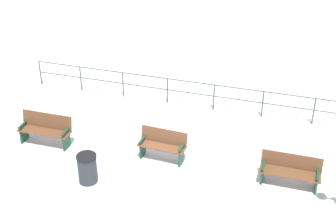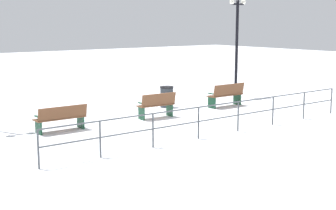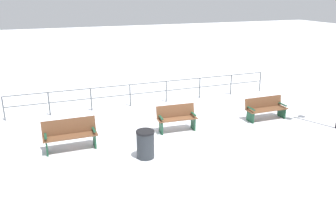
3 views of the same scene
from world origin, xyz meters
TOP-DOWN VIEW (x-y plane):
  - ground_plane at (0.00, 0.00)m, footprint 80.00×80.00m
  - bench_nearest at (0.01, -3.71)m, footprint 0.54×1.66m
  - bench_second at (-0.22, 0.00)m, footprint 0.56×1.44m
  - bench_third at (-0.10, 3.71)m, footprint 0.58×1.66m
  - waterfront_railing at (-3.52, 0.00)m, footprint 0.05×11.76m
  - trash_bin at (1.40, -1.66)m, footprint 0.56×0.56m

SIDE VIEW (x-z plane):
  - ground_plane at x=0.00m, z-range 0.00..0.00m
  - trash_bin at x=1.40m, z-range 0.00..0.87m
  - bench_third at x=-0.10m, z-range 0.02..0.87m
  - bench_second at x=-0.22m, z-range 0.03..0.96m
  - bench_nearest at x=0.01m, z-range 0.02..0.99m
  - waterfront_railing at x=-3.52m, z-range 0.17..1.15m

